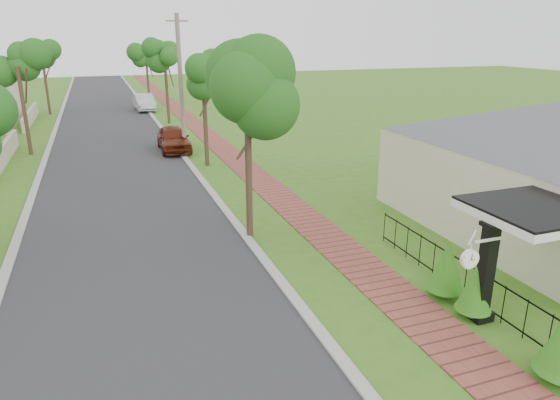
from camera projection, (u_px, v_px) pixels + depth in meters
ground at (290, 333)px, 11.55m from camera, size 160.00×160.00×0.00m
road at (115, 156)px, 28.40m from camera, size 7.00×120.00×0.02m
kerb_right at (179, 151)px, 29.59m from camera, size 0.30×120.00×0.10m
kerb_left at (45, 161)px, 27.22m from camera, size 0.30×120.00×0.10m
sidewalk at (222, 148)px, 30.43m from camera, size 1.50×120.00×0.03m
porch_post at (485, 277)px, 11.79m from camera, size 0.48×0.48×2.52m
picket_fence at (466, 279)px, 12.98m from camera, size 0.03×8.02×1.00m
street_trees at (105, 66)px, 33.11m from camera, size 10.70×37.65×5.89m
hedge_row at (497, 302)px, 11.37m from camera, size 0.93×4.52×1.74m
parked_car_red at (174, 139)px, 29.38m from camera, size 1.78×4.25×1.43m
parked_car_white at (144, 102)px, 44.89m from camera, size 1.72×4.50×1.46m
near_tree at (247, 94)px, 15.52m from camera, size 2.36×2.36×6.05m
utility_pole at (181, 85)px, 27.87m from camera, size 1.20×0.24×7.66m
station_clock at (471, 258)px, 10.89m from camera, size 1.07×0.13×0.63m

